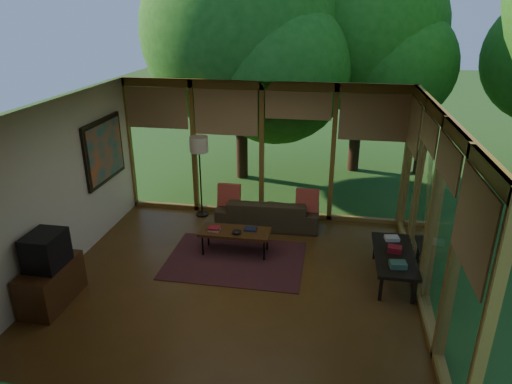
% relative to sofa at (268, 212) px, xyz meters
% --- Properties ---
extents(floor, '(5.50, 5.50, 0.00)m').
position_rel_sofa_xyz_m(floor, '(-0.21, -2.00, -0.29)').
color(floor, brown).
rests_on(floor, ground).
extents(ceiling, '(5.50, 5.50, 0.00)m').
position_rel_sofa_xyz_m(ceiling, '(-0.21, -2.00, 2.41)').
color(ceiling, silver).
rests_on(ceiling, ground).
extents(wall_left, '(0.04, 5.00, 2.70)m').
position_rel_sofa_xyz_m(wall_left, '(-2.96, -2.00, 1.06)').
color(wall_left, beige).
rests_on(wall_left, ground).
extents(wall_front, '(5.50, 0.04, 2.70)m').
position_rel_sofa_xyz_m(wall_front, '(-0.21, -4.50, 1.06)').
color(wall_front, beige).
rests_on(wall_front, ground).
extents(window_wall_back, '(5.50, 0.12, 2.70)m').
position_rel_sofa_xyz_m(window_wall_back, '(-0.21, 0.50, 1.06)').
color(window_wall_back, olive).
rests_on(window_wall_back, ground).
extents(window_wall_right, '(0.12, 5.00, 2.70)m').
position_rel_sofa_xyz_m(window_wall_right, '(2.54, -2.00, 1.06)').
color(window_wall_right, olive).
rests_on(window_wall_right, ground).
extents(tree_nw, '(4.52, 4.52, 5.71)m').
position_rel_sofa_xyz_m(tree_nw, '(-1.04, 2.69, 3.16)').
color(tree_nw, '#331C12').
rests_on(tree_nw, ground).
extents(tree_ne, '(3.84, 3.84, 5.38)m').
position_rel_sofa_xyz_m(tree_ne, '(1.71, 3.74, 3.17)').
color(tree_ne, '#331C12').
rests_on(tree_ne, ground).
extents(rug, '(2.28, 1.61, 0.01)m').
position_rel_sofa_xyz_m(rug, '(-0.34, -1.42, -0.28)').
color(rug, maroon).
rests_on(rug, floor).
extents(sofa, '(1.98, 0.83, 0.57)m').
position_rel_sofa_xyz_m(sofa, '(0.00, 0.00, 0.00)').
color(sofa, '#3C321E').
rests_on(sofa, floor).
extents(pillow_left, '(0.43, 0.23, 0.45)m').
position_rel_sofa_xyz_m(pillow_left, '(-0.75, -0.05, 0.31)').
color(pillow_left, maroon).
rests_on(pillow_left, sofa).
extents(pillow_right, '(0.43, 0.23, 0.45)m').
position_rel_sofa_xyz_m(pillow_right, '(0.75, -0.05, 0.31)').
color(pillow_right, maroon).
rests_on(pillow_right, sofa).
extents(ct_book_lower, '(0.20, 0.16, 0.03)m').
position_rel_sofa_xyz_m(ct_book_lower, '(-0.75, -1.21, 0.15)').
color(ct_book_lower, beige).
rests_on(ct_book_lower, coffee_table).
extents(ct_book_upper, '(0.20, 0.16, 0.03)m').
position_rel_sofa_xyz_m(ct_book_upper, '(-0.75, -1.21, 0.19)').
color(ct_book_upper, maroon).
rests_on(ct_book_upper, coffee_table).
extents(ct_book_side, '(0.21, 0.16, 0.03)m').
position_rel_sofa_xyz_m(ct_book_side, '(-0.15, -1.08, 0.16)').
color(ct_book_side, '#161D32').
rests_on(ct_book_side, coffee_table).
extents(ct_bowl, '(0.16, 0.16, 0.07)m').
position_rel_sofa_xyz_m(ct_bowl, '(-0.35, -1.26, 0.18)').
color(ct_bowl, black).
rests_on(ct_bowl, coffee_table).
extents(media_cabinet, '(0.50, 1.00, 0.60)m').
position_rel_sofa_xyz_m(media_cabinet, '(-2.68, -3.01, 0.01)').
color(media_cabinet, '#4A2A14').
rests_on(media_cabinet, floor).
extents(television, '(0.45, 0.55, 0.50)m').
position_rel_sofa_xyz_m(television, '(-2.66, -3.01, 0.56)').
color(television, black).
rests_on(television, media_cabinet).
extents(console_book_a, '(0.25, 0.20, 0.09)m').
position_rel_sofa_xyz_m(console_book_a, '(2.19, -1.96, 0.21)').
color(console_book_a, '#345B49').
rests_on(console_book_a, side_console).
extents(console_book_b, '(0.23, 0.18, 0.09)m').
position_rel_sofa_xyz_m(console_book_b, '(2.19, -1.51, 0.22)').
color(console_book_b, maroon).
rests_on(console_book_b, side_console).
extents(console_book_c, '(0.24, 0.19, 0.06)m').
position_rel_sofa_xyz_m(console_book_c, '(2.19, -1.11, 0.20)').
color(console_book_c, beige).
rests_on(console_book_c, side_console).
extents(floor_lamp, '(0.36, 0.36, 1.65)m').
position_rel_sofa_xyz_m(floor_lamp, '(-1.40, 0.25, 1.12)').
color(floor_lamp, black).
rests_on(floor_lamp, floor).
extents(coffee_table, '(1.20, 0.50, 0.43)m').
position_rel_sofa_xyz_m(coffee_table, '(-0.40, -1.16, 0.11)').
color(coffee_table, '#4A2A14').
rests_on(coffee_table, floor).
extents(side_console, '(0.60, 1.40, 0.46)m').
position_rel_sofa_xyz_m(side_console, '(2.19, -1.56, 0.12)').
color(side_console, black).
rests_on(side_console, floor).
extents(wall_painting, '(0.06, 1.35, 1.15)m').
position_rel_sofa_xyz_m(wall_painting, '(-2.92, -0.60, 1.26)').
color(wall_painting, black).
rests_on(wall_painting, wall_left).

